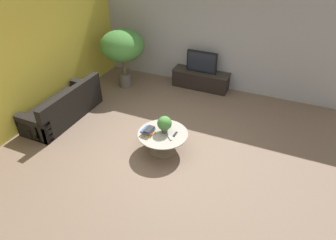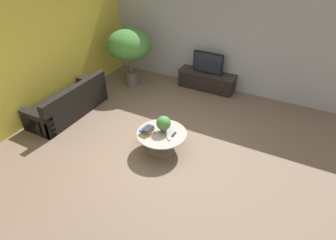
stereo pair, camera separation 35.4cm
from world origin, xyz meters
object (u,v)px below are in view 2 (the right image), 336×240
coffee_table (162,138)px  potted_plant_tabletop (164,123)px  couch_by_wall (69,104)px  media_console (207,80)px  television (208,63)px  potted_palm_tall (129,46)px

coffee_table → potted_plant_tabletop: (0.01, 0.06, 0.34)m
couch_by_wall → coffee_table: bearing=86.4°
media_console → coffee_table: media_console is taller
potted_plant_tabletop → media_console: bearing=94.1°
television → coffee_table: bearing=-86.2°
coffee_table → media_console: bearing=93.8°
coffee_table → couch_by_wall: (-2.73, 0.17, -0.03)m
potted_palm_tall → potted_plant_tabletop: size_ratio=4.57×
television → couch_by_wall: size_ratio=0.41×
couch_by_wall → potted_plant_tabletop: couch_by_wall is taller
television → coffee_table: television is taller
coffee_table → potted_palm_tall: size_ratio=0.63×
media_console → television: (0.00, -0.00, 0.53)m
potted_palm_tall → coffee_table: bearing=-45.1°
media_console → coffee_table: bearing=-86.2°
media_console → television: size_ratio=1.89×
media_console → potted_plant_tabletop: bearing=-85.9°
television → couch_by_wall: 3.85m
media_console → couch_by_wall: 3.82m
television → potted_palm_tall: potted_palm_tall is taller
media_console → potted_palm_tall: 2.37m
potted_palm_tall → potted_plant_tabletop: potted_palm_tall is taller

